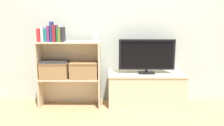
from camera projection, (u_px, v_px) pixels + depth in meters
ground_plane at (112, 109)px, 2.91m from camera, size 16.00×16.00×0.00m
wall_back at (112, 18)px, 3.12m from camera, size 10.00×0.05×2.40m
tv_stand at (146, 89)px, 3.06m from camera, size 1.05×0.42×0.45m
tv at (147, 55)px, 2.97m from camera, size 0.76×0.14×0.47m
bookshelf_lower_tier at (71, 87)px, 3.06m from camera, size 0.83×0.28×0.40m
bookshelf_upper_tier at (70, 55)px, 2.98m from camera, size 0.83×0.28×0.50m
book_crimson at (40, 35)px, 2.84m from camera, size 0.04×0.15×0.17m
book_ivory at (43, 34)px, 2.84m from camera, size 0.03×0.12×0.20m
book_teal at (46, 35)px, 2.84m from camera, size 0.04×0.13×0.17m
book_plum at (49, 34)px, 2.83m from camera, size 0.03×0.15×0.20m
book_navy at (52, 32)px, 2.83m from camera, size 0.03×0.13×0.26m
book_maroon at (55, 33)px, 2.83m from camera, size 0.04×0.16×0.21m
book_forest at (58, 34)px, 2.84m from camera, size 0.02×0.12×0.19m
book_olive at (60, 35)px, 2.84m from camera, size 0.03×0.16×0.17m
book_charcoal at (63, 34)px, 2.83m from camera, size 0.03×0.16×0.19m
baby_monitor at (95, 38)px, 2.88m from camera, size 0.05×0.03×0.12m
storage_basket_left at (55, 69)px, 2.95m from camera, size 0.37×0.25×0.22m
storage_basket_right at (84, 69)px, 2.94m from camera, size 0.37×0.25×0.22m
laptop at (55, 61)px, 2.93m from camera, size 0.35×0.23×0.02m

